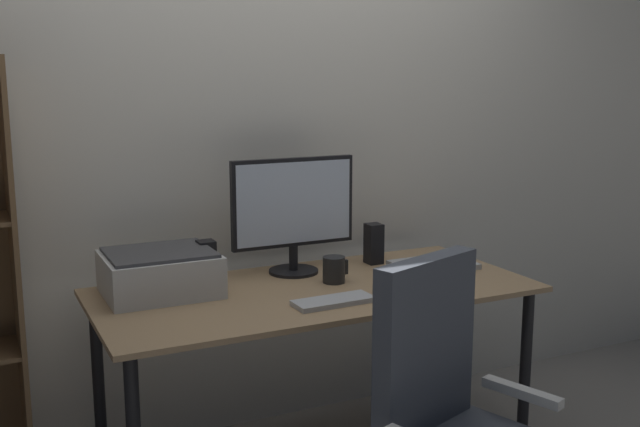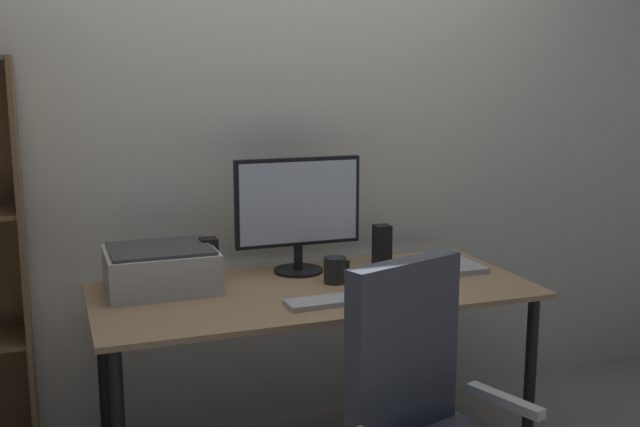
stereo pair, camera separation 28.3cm
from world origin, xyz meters
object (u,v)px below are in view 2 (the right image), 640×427
desk (314,308)px  coffee_mug (335,270)px  printer (161,268)px  monitor (298,208)px  keyboard (327,301)px  mouse (379,295)px  speaker_left (209,260)px  speaker_right (382,245)px  laptop (441,268)px

desk → coffee_mug: bearing=20.2°
printer → desk: bearing=-18.1°
monitor → keyboard: bearing=-95.5°
mouse → coffee_mug: 0.26m
desk → speaker_left: 0.45m
mouse → speaker_right: (0.21, 0.44, 0.07)m
mouse → printer: size_ratio=0.24×
monitor → speaker_left: 0.41m
monitor → speaker_left: (-0.37, -0.01, -0.18)m
monitor → keyboard: monitor is taller
desk → speaker_left: bearing=147.1°
laptop → speaker_left: (-0.92, 0.17, 0.07)m
speaker_right → printer: size_ratio=0.42×
speaker_left → printer: bearing=-165.4°
printer → monitor: bearing=5.9°
speaker_right → printer: speaker_right is taller
monitor → coffee_mug: monitor is taller
keyboard → coffee_mug: 0.28m
mouse → laptop: bearing=50.3°
coffee_mug → printer: bearing=167.7°
keyboard → mouse: mouse is taller
speaker_right → printer: bearing=-176.9°
mouse → speaker_left: 0.69m
desk → monitor: bearing=85.9°
keyboard → laptop: 0.65m
mouse → printer: printer is taller
laptop → speaker_left: 0.94m
mouse → monitor: bearing=125.1°
coffee_mug → laptop: (0.47, 0.02, -0.04)m
speaker_left → mouse: bearing=-40.2°
laptop → printer: printer is taller
desk → mouse: size_ratio=17.06×
monitor → coffee_mug: (0.08, -0.20, -0.21)m
desk → printer: size_ratio=4.10×
desk → laptop: size_ratio=5.12×
speaker_right → keyboard: bearing=-133.4°
desk → printer: bearing=161.9°
desk → monitor: (0.02, 0.23, 0.34)m
monitor → desk: bearing=-94.1°
keyboard → desk: bearing=81.1°
keyboard → speaker_left: size_ratio=1.71×
mouse → speaker_left: bearing=155.9°
desk → speaker_right: bearing=30.6°
keyboard → coffee_mug: bearing=61.0°
keyboard → coffee_mug: (0.12, 0.24, 0.04)m
desk → speaker_right: speaker_right is taller
monitor → keyboard: 0.51m
laptop → speaker_right: (-0.19, 0.17, 0.07)m
monitor → speaker_right: 0.41m
keyboard → printer: size_ratio=0.72×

